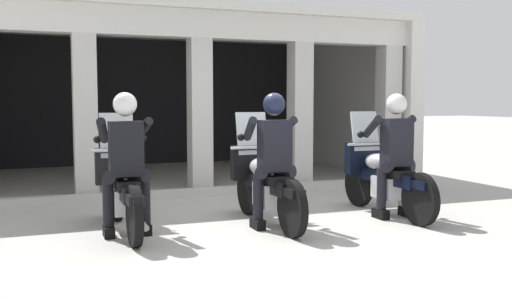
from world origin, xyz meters
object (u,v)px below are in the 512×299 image
Objects in this scene: police_officer_left at (126,151)px; motorcycle_center at (265,182)px; motorcycle_right at (382,176)px; motorcycle_left at (123,187)px; police_officer_center at (273,148)px; police_officer_right at (395,145)px.

police_officer_left is 0.78× the size of motorcycle_center.
police_officer_left reaches higher than motorcycle_right.
police_officer_left is at bearing -95.20° from motorcycle_left.
police_officer_left reaches higher than motorcycle_left.
police_officer_center reaches higher than motorcycle_right.
police_officer_left is 0.78× the size of motorcycle_right.
police_officer_center is 1.67m from police_officer_right.
police_officer_right reaches higher than motorcycle_center.
motorcycle_center is 1.75m from police_officer_right.
police_officer_center is (-0.00, -0.28, 0.44)m from motorcycle_center.
motorcycle_center is 0.52m from police_officer_center.
police_officer_center is (1.67, -0.48, 0.44)m from motorcycle_left.
police_officer_center is 1.00× the size of police_officer_right.
police_officer_left and police_officer_right have the same top height.
motorcycle_left is 1.29× the size of police_officer_left.
motorcycle_center is 1.67m from motorcycle_right.
motorcycle_right is (1.67, -0.00, 0.00)m from motorcycle_center.
police_officer_center reaches higher than motorcycle_left.
police_officer_left is 1.00× the size of police_officer_right.
police_officer_left is (-0.00, -0.28, 0.44)m from motorcycle_left.
police_officer_center and police_officer_right have the same top height.
police_officer_right is (1.67, -0.29, 0.44)m from motorcycle_center.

